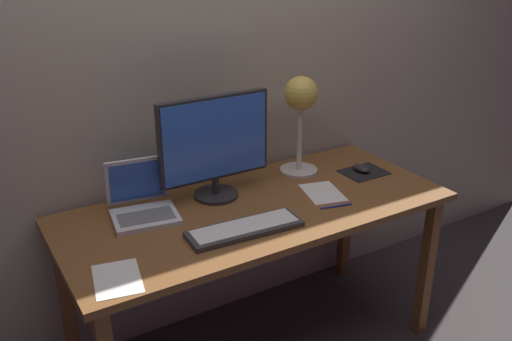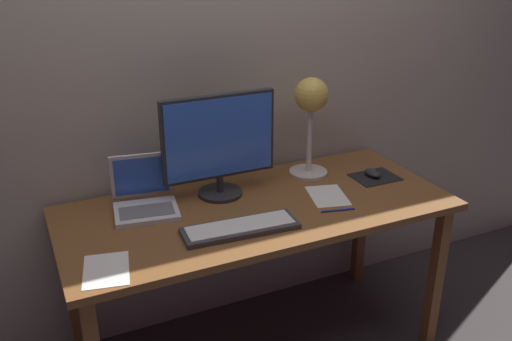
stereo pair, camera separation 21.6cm
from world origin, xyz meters
name	(u,v)px [view 1 (the left image)]	position (x,y,z in m)	size (l,w,h in m)	color
back_wall	(208,52)	(0.00, 0.40, 1.30)	(4.80, 0.06, 2.60)	#B2A893
desk	(256,222)	(0.00, 0.00, 0.66)	(1.60, 0.70, 0.74)	brown
monitor	(215,144)	(-0.10, 0.16, 0.98)	(0.48, 0.19, 0.44)	#28282B
keyboard_main	(245,228)	(-0.15, -0.16, 0.75)	(0.45, 0.17, 0.03)	#38383A
laptop	(141,200)	(-0.42, 0.17, 0.80)	(0.28, 0.28, 0.22)	silver
desk_lamp	(301,104)	(0.35, 0.20, 1.07)	(0.18, 0.18, 0.45)	beige
mousepad	(364,172)	(0.61, 0.03, 0.74)	(0.20, 0.16, 0.00)	black
mouse	(361,168)	(0.60, 0.04, 0.76)	(0.06, 0.10, 0.03)	#28282B
paper_sheet_near_mouse	(323,193)	(0.31, -0.04, 0.74)	(0.15, 0.21, 0.00)	white
paper_sheet_by_keyboard	(117,279)	(-0.66, -0.22, 0.74)	(0.15, 0.21, 0.00)	white
pen	(336,206)	(0.27, -0.18, 0.74)	(0.01, 0.01, 0.14)	#2633A5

